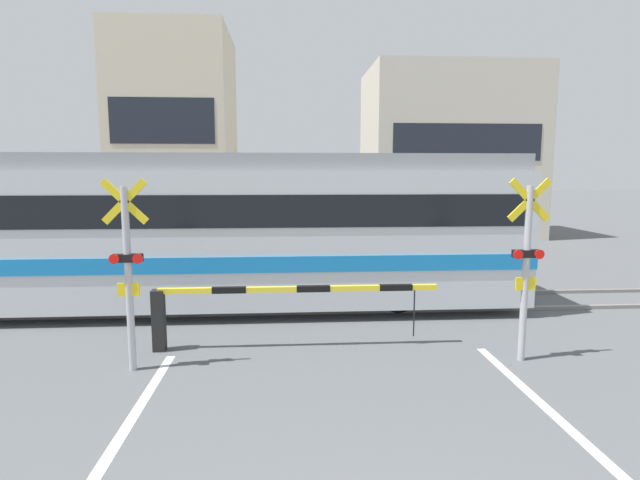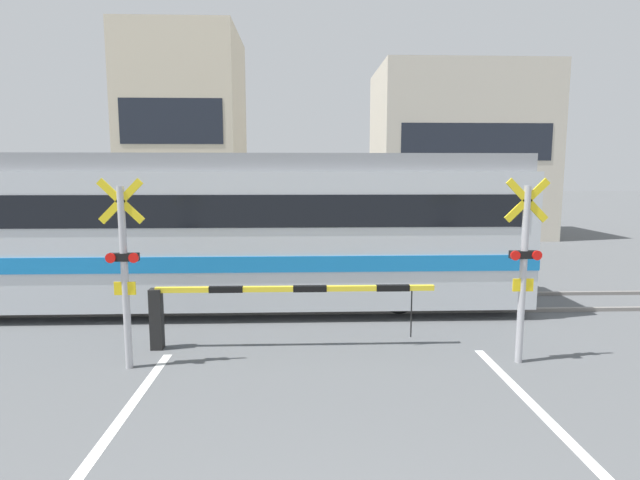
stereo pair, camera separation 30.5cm
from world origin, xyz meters
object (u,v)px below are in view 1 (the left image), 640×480
object	(u,v)px
crossing_barrier_far	(363,251)
crossing_signal_right	(526,262)
pedestrian	(280,235)
crossing_barrier_near	(243,302)
crossing_signal_left	(128,267)
commuter_train	(196,227)

from	to	relation	value
crossing_barrier_far	crossing_signal_right	world-z (taller)	crossing_signal_right
pedestrian	crossing_barrier_far	bearing A→B (deg)	-43.59
crossing_barrier_near	crossing_signal_left	xyz separation A→B (m)	(-1.62, -0.83, 0.79)
commuter_train	crossing_signal_right	distance (m)	6.77
commuter_train	pedestrian	size ratio (longest dim) A/B	8.07
commuter_train	crossing_signal_left	world-z (taller)	commuter_train
crossing_barrier_far	pedestrian	size ratio (longest dim) A/B	2.76
crossing_signal_right	pedestrian	bearing A→B (deg)	115.04
crossing_signal_left	crossing_barrier_far	bearing A→B (deg)	54.25
crossing_barrier_near	crossing_signal_right	distance (m)	4.64
crossing_signal_right	crossing_signal_left	bearing A→B (deg)	180.00
commuter_train	crossing_signal_left	bearing A→B (deg)	-95.89
crossing_signal_left	pedestrian	size ratio (longest dim) A/B	1.66
crossing_barrier_near	pedestrian	distance (m)	7.66
crossing_signal_left	pedestrian	xyz separation A→B (m)	(2.17, 8.46, -0.59)
crossing_barrier_far	pedestrian	xyz separation A→B (m)	(-2.33, 2.22, 0.20)
commuter_train	crossing_barrier_near	xyz separation A→B (m)	(1.25, -2.74, -0.99)
crossing_barrier_far	crossing_signal_left	size ratio (longest dim) A/B	1.66
crossing_signal_right	pedestrian	size ratio (longest dim) A/B	1.66
crossing_signal_left	commuter_train	bearing A→B (deg)	84.11
crossing_signal_left	crossing_barrier_near	bearing A→B (deg)	27.05
crossing_barrier_near	pedestrian	world-z (taller)	pedestrian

